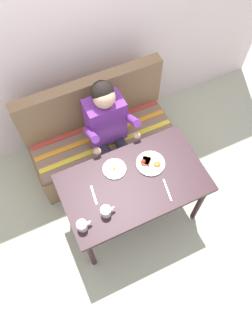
{
  "coord_description": "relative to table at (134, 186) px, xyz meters",
  "views": [
    {
      "loc": [
        -0.55,
        -1.02,
        3.09
      ],
      "look_at": [
        0.0,
        0.15,
        0.72
      ],
      "focal_mm": 34.13,
      "sensor_mm": 36.0,
      "label": 1
    }
  ],
  "objects": [
    {
      "name": "coffee_mug",
      "position": [
        -0.31,
        -0.16,
        0.13
      ],
      "size": [
        0.12,
        0.08,
        0.09
      ],
      "color": "white",
      "rests_on": "table"
    },
    {
      "name": "couch",
      "position": [
        0.0,
        0.76,
        -0.32
      ],
      "size": [
        1.44,
        0.56,
        1.0
      ],
      "color": "#806245",
      "rests_on": "ground"
    },
    {
      "name": "coffee_mug_second",
      "position": [
        -0.52,
        -0.19,
        0.13
      ],
      "size": [
        0.12,
        0.08,
        0.09
      ],
      "color": "white",
      "rests_on": "table"
    },
    {
      "name": "fork",
      "position": [
        -0.34,
        0.03,
        0.08
      ],
      "size": [
        0.03,
        0.17,
        0.0
      ],
      "primitive_type": "cube",
      "rotation": [
        0.0,
        0.0,
        -0.11
      ],
      "color": "silver",
      "rests_on": "table"
    },
    {
      "name": "knife",
      "position": [
        0.22,
        -0.18,
        0.08
      ],
      "size": [
        0.05,
        0.2,
        0.0
      ],
      "primitive_type": "cube",
      "rotation": [
        0.0,
        0.0,
        -0.17
      ],
      "color": "silver",
      "rests_on": "table"
    },
    {
      "name": "plate_eggs",
      "position": [
        -0.1,
        0.17,
        0.09
      ],
      "size": [
        0.2,
        0.2,
        0.04
      ],
      "color": "white",
      "rests_on": "table"
    },
    {
      "name": "plate_breakfast",
      "position": [
        0.2,
        0.1,
        0.1
      ],
      "size": [
        0.24,
        0.24,
        0.05
      ],
      "color": "white",
      "rests_on": "table"
    },
    {
      "name": "table",
      "position": [
        0.0,
        0.0,
        0.0
      ],
      "size": [
        1.2,
        0.7,
        0.73
      ],
      "color": "black",
      "rests_on": "ground"
    },
    {
      "name": "back_wall",
      "position": [
        0.0,
        1.27,
        0.65
      ],
      "size": [
        4.4,
        0.1,
        2.6
      ],
      "primitive_type": "cube",
      "color": "silver",
      "rests_on": "ground"
    },
    {
      "name": "ground_plane",
      "position": [
        0.0,
        0.0,
        -0.65
      ],
      "size": [
        8.0,
        8.0,
        0.0
      ],
      "primitive_type": "plane",
      "color": "#AFB198"
    },
    {
      "name": "person",
      "position": [
        0.03,
        0.59,
        0.09
      ],
      "size": [
        0.45,
        0.61,
        1.21
      ],
      "color": "#6C2E91",
      "rests_on": "ground"
    }
  ]
}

